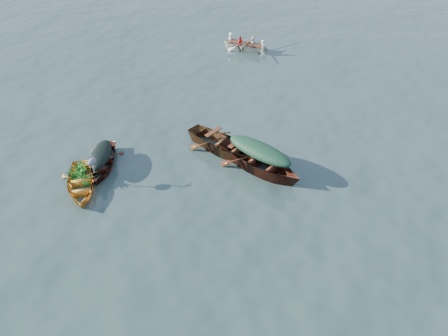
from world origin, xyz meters
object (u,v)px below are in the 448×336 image
object	(u,v)px
heron	(93,165)
yellow_dinghy	(82,189)
green_tarp_boat	(259,170)
rowed_boat	(246,51)
open_wooden_boat	(225,153)
dark_covered_boat	(104,167)

from	to	relation	value
heron	yellow_dinghy	bearing A→B (deg)	-174.81
green_tarp_boat	heron	bearing A→B (deg)	140.84
rowed_boat	heron	size ratio (longest dim) A/B	4.28
open_wooden_boat	heron	distance (m)	5.16
dark_covered_boat	open_wooden_boat	bearing A→B (deg)	10.30
green_tarp_boat	open_wooden_boat	size ratio (longest dim) A/B	1.02
yellow_dinghy	dark_covered_boat	world-z (taller)	yellow_dinghy
open_wooden_boat	rowed_boat	size ratio (longest dim) A/B	1.26
yellow_dinghy	heron	size ratio (longest dim) A/B	3.58
dark_covered_boat	open_wooden_boat	world-z (taller)	open_wooden_boat
dark_covered_boat	yellow_dinghy	bearing A→B (deg)	-111.65
heron	rowed_boat	bearing A→B (deg)	50.17
open_wooden_boat	yellow_dinghy	bearing A→B (deg)	154.42
green_tarp_boat	open_wooden_boat	xyz separation A→B (m)	(-1.64, 0.50, 0.00)
green_tarp_boat	rowed_boat	xyz separation A→B (m)	(-4.98, 10.73, 0.00)
green_tarp_boat	heron	xyz separation A→B (m)	(-4.96, -3.34, 0.91)
yellow_dinghy	green_tarp_boat	xyz separation A→B (m)	(5.35, 3.73, 0.00)
yellow_dinghy	green_tarp_boat	world-z (taller)	green_tarp_boat
dark_covered_boat	heron	xyz separation A→B (m)	(0.50, -1.02, 0.91)
yellow_dinghy	rowed_boat	xyz separation A→B (m)	(0.37, 14.45, 0.00)
open_wooden_boat	rowed_boat	world-z (taller)	open_wooden_boat
rowed_boat	green_tarp_boat	bearing A→B (deg)	-153.88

